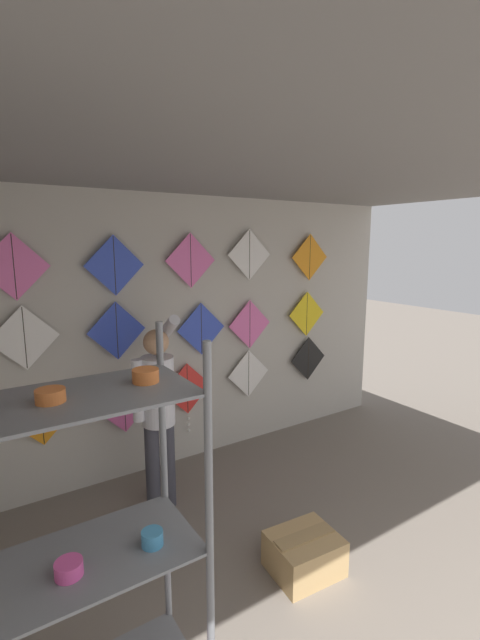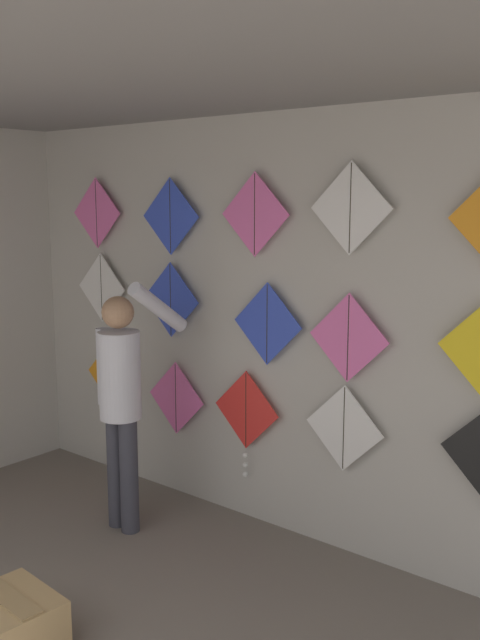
{
  "view_description": "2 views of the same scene",
  "coord_description": "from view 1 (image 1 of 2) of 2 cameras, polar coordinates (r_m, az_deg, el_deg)",
  "views": [
    {
      "loc": [
        -1.95,
        -0.08,
        2.33
      ],
      "look_at": [
        0.42,
        3.6,
        1.53
      ],
      "focal_mm": 24.0,
      "sensor_mm": 36.0,
      "label": 1
    },
    {
      "loc": [
        2.87,
        0.13,
        2.27
      ],
      "look_at": [
        0.06,
        3.6,
        1.49
      ],
      "focal_mm": 40.0,
      "sensor_mm": 36.0,
      "label": 2
    }
  ],
  "objects": [
    {
      "name": "kite_9",
      "position": [
        5.33,
        8.89,
        0.81
      ],
      "size": [
        0.55,
        0.01,
        0.55
      ],
      "color": "yellow"
    },
    {
      "name": "kite_7",
      "position": [
        4.51,
        -5.18,
        -1.18
      ],
      "size": [
        0.55,
        0.01,
        0.55
      ],
      "color": "blue"
    },
    {
      "name": "kite_1",
      "position": [
        4.38,
        -15.14,
        -10.91
      ],
      "size": [
        0.55,
        0.01,
        0.55
      ],
      "color": "pink"
    },
    {
      "name": "kite_3",
      "position": [
        4.95,
        1.15,
        -7.15
      ],
      "size": [
        0.55,
        0.01,
        0.55
      ],
      "color": "white"
    },
    {
      "name": "kite_11",
      "position": [
        4.09,
        -16.4,
        7.0
      ],
      "size": [
        0.55,
        0.01,
        0.55
      ],
      "color": "blue"
    },
    {
      "name": "kite_13",
      "position": [
        4.73,
        1.27,
        8.7
      ],
      "size": [
        0.55,
        0.01,
        0.55
      ],
      "color": "white"
    },
    {
      "name": "shopkeeper",
      "position": [
        3.79,
        -10.91,
        -10.84
      ],
      "size": [
        0.44,
        0.59,
        1.73
      ],
      "rotation": [
        0.0,
        0.0,
        -0.06
      ],
      "color": "#383842",
      "rests_on": "ground"
    },
    {
      "name": "kite_12",
      "position": [
        4.37,
        -6.59,
        7.88
      ],
      "size": [
        0.55,
        0.01,
        0.55
      ],
      "color": "pink"
    },
    {
      "name": "back_panel",
      "position": [
        4.55,
        -6.74,
        -1.52
      ],
      "size": [
        5.41,
        0.06,
        2.8
      ],
      "primitive_type": "cube",
      "color": "#BCB7AD",
      "rests_on": "ground"
    },
    {
      "name": "ceiling_slab",
      "position": [
        2.85,
        11.62,
        20.04
      ],
      "size": [
        5.41,
        4.7,
        0.04
      ],
      "primitive_type": "cube",
      "color": "gray"
    },
    {
      "name": "kite_10",
      "position": [
        3.94,
        -27.93,
        6.28
      ],
      "size": [
        0.55,
        0.01,
        0.55
      ],
      "color": "pink"
    },
    {
      "name": "kite_2",
      "position": [
        4.61,
        -7.02,
        -9.54
      ],
      "size": [
        0.55,
        0.04,
        0.76
      ],
      "color": "red"
    },
    {
      "name": "kite_0",
      "position": [
        4.22,
        -24.92,
        -11.48
      ],
      "size": [
        0.55,
        0.01,
        0.55
      ],
      "color": "orange"
    },
    {
      "name": "kite_14",
      "position": [
        5.27,
        9.29,
        8.25
      ],
      "size": [
        0.55,
        0.01,
        0.55
      ],
      "color": "orange"
    },
    {
      "name": "kite_4",
      "position": [
        5.48,
        9.08,
        -5.1
      ],
      "size": [
        0.55,
        0.01,
        0.55
      ],
      "color": "black"
    },
    {
      "name": "kite_5",
      "position": [
        4.01,
        -26.8,
        -2.15
      ],
      "size": [
        0.55,
        0.01,
        0.55
      ],
      "color": "white"
    },
    {
      "name": "shelf_rack",
      "position": [
        1.86,
        -22.48,
        -29.69
      ],
      "size": [
        0.97,
        0.44,
        2.01
      ],
      "color": "slate",
      "rests_on": "ground"
    },
    {
      "name": "cardboard_box",
      "position": [
        3.51,
        8.55,
        -28.41
      ],
      "size": [
        0.51,
        0.44,
        0.28
      ],
      "rotation": [
        0.0,
        0.0,
        -0.08
      ],
      "color": "tan",
      "rests_on": "ground"
    },
    {
      "name": "kite_8",
      "position": [
        4.82,
        1.31,
        -0.59
      ],
      "size": [
        0.55,
        0.01,
        0.55
      ],
      "color": "pink"
    },
    {
      "name": "kite_6",
      "position": [
        4.16,
        -16.11,
        -1.4
      ],
      "size": [
        0.55,
        0.01,
        0.55
      ],
      "color": "blue"
    }
  ]
}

